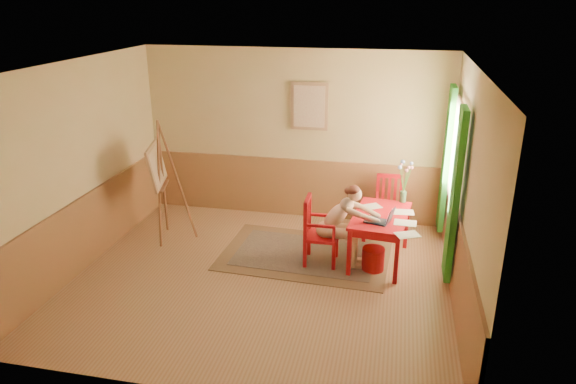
% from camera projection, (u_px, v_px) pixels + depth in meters
% --- Properties ---
extents(room, '(5.04, 4.54, 2.84)m').
position_uv_depth(room, '(259.00, 180.00, 6.64)').
color(room, tan).
rests_on(room, ground).
extents(wainscot, '(5.00, 4.50, 1.00)m').
position_uv_depth(wainscot, '(275.00, 220.00, 7.68)').
color(wainscot, '#95653E').
rests_on(wainscot, room).
extents(window, '(0.12, 2.01, 2.20)m').
position_uv_depth(window, '(452.00, 169.00, 7.20)').
color(window, white).
rests_on(window, room).
extents(wall_portrait, '(0.60, 0.05, 0.76)m').
position_uv_depth(wall_portrait, '(309.00, 106.00, 8.43)').
color(wall_portrait, tan).
rests_on(wall_portrait, room).
extents(rug, '(2.47, 1.71, 0.02)m').
position_uv_depth(rug, '(305.00, 254.00, 7.75)').
color(rug, '#8C7251').
rests_on(rug, room).
extents(table, '(0.85, 1.27, 0.72)m').
position_uv_depth(table, '(381.00, 221.00, 7.36)').
color(table, red).
rests_on(table, room).
extents(chair_left, '(0.46, 0.44, 0.98)m').
position_uv_depth(chair_left, '(318.00, 231.00, 7.36)').
color(chair_left, red).
rests_on(chair_left, room).
extents(chair_back, '(0.43, 0.44, 0.93)m').
position_uv_depth(chair_back, '(388.00, 205.00, 8.33)').
color(chair_back, red).
rests_on(chair_back, room).
extents(figure, '(0.88, 0.38, 1.19)m').
position_uv_depth(figure, '(342.00, 222.00, 7.25)').
color(figure, beige).
rests_on(figure, room).
extents(laptop, '(0.42, 0.32, 0.23)m').
position_uv_depth(laptop, '(381.00, 220.00, 7.05)').
color(laptop, '#1E2338').
rests_on(laptop, table).
extents(papers, '(0.88, 1.18, 0.00)m').
position_uv_depth(papers, '(396.00, 219.00, 7.19)').
color(papers, white).
rests_on(papers, table).
extents(vase, '(0.23, 0.31, 0.62)m').
position_uv_depth(vase, '(404.00, 183.00, 7.68)').
color(vase, '#3F724C').
rests_on(vase, table).
extents(wastebasket, '(0.34, 0.34, 0.33)m').
position_uv_depth(wastebasket, '(373.00, 259.00, 7.28)').
color(wastebasket, red).
rests_on(wastebasket, room).
extents(easel, '(0.71, 0.84, 1.88)m').
position_uv_depth(easel, '(159.00, 170.00, 7.91)').
color(easel, brown).
rests_on(easel, room).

